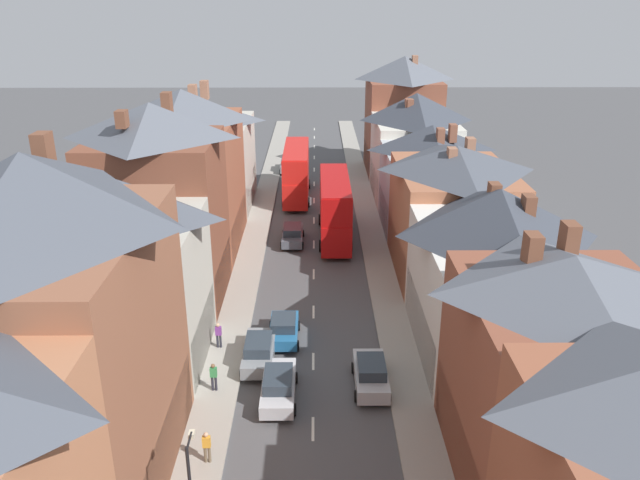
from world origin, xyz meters
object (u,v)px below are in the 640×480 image
at_px(double_decker_bus_lead, 335,207).
at_px(pedestrian_mid_left, 214,376).
at_px(car_parked_left_a, 371,374).
at_px(car_mid_white, 259,351).
at_px(double_decker_bus_mid_street, 296,172).
at_px(car_near_silver, 278,386).
at_px(car_far_grey, 288,165).
at_px(pedestrian_near_right, 207,446).
at_px(car_parked_right_a, 293,234).
at_px(pedestrian_mid_right, 219,334).
at_px(car_near_blue, 284,329).

xyz_separation_m(double_decker_bus_lead, pedestrian_mid_left, (-7.04, -22.44, -1.78)).
bearing_deg(car_parked_left_a, car_mid_white, 159.20).
bearing_deg(pedestrian_mid_left, double_decker_bus_mid_street, 84.20).
bearing_deg(car_near_silver, double_decker_bus_lead, 81.15).
bearing_deg(double_decker_bus_mid_street, car_near_silver, -89.98).
relative_size(car_far_grey, pedestrian_near_right, 2.70).
relative_size(car_parked_right_a, car_mid_white, 1.03).
relative_size(double_decker_bus_mid_street, pedestrian_mid_right, 6.71).
height_order(car_parked_right_a, car_mid_white, car_mid_white).
xyz_separation_m(double_decker_bus_lead, car_mid_white, (-4.89, -19.68, -1.98)).
bearing_deg(car_parked_right_a, car_near_blue, -90.00).
height_order(car_parked_left_a, pedestrian_mid_right, pedestrian_mid_right).
xyz_separation_m(car_near_silver, pedestrian_mid_right, (-3.82, 4.93, 0.21)).
relative_size(car_parked_left_a, pedestrian_mid_right, 2.62).
relative_size(car_mid_white, pedestrian_near_right, 2.75).
xyz_separation_m(car_near_silver, car_far_grey, (-1.30, 44.68, 0.03)).
distance_m(car_near_silver, pedestrian_mid_left, 3.51).
height_order(car_near_blue, car_far_grey, car_far_grey).
bearing_deg(double_decker_bus_mid_street, car_parked_right_a, -89.96).
bearing_deg(car_near_blue, double_decker_bus_lead, 78.15).
height_order(car_mid_white, pedestrian_near_right, pedestrian_near_right).
xyz_separation_m(pedestrian_mid_left, pedestrian_mid_right, (-0.36, 4.32, 0.00)).
height_order(car_near_silver, pedestrian_mid_right, pedestrian_mid_right).
relative_size(car_mid_white, pedestrian_mid_right, 2.75).
bearing_deg(car_parked_right_a, car_near_silver, -90.00).
relative_size(car_near_silver, pedestrian_mid_right, 2.81).
height_order(double_decker_bus_lead, pedestrian_mid_left, double_decker_bus_lead).
bearing_deg(pedestrian_mid_left, pedestrian_near_right, -84.58).
bearing_deg(double_decker_bus_lead, pedestrian_mid_right, -112.23).
xyz_separation_m(car_parked_right_a, pedestrian_mid_right, (-3.82, -16.99, 0.22)).
distance_m(double_decker_bus_mid_street, pedestrian_mid_left, 34.11).
xyz_separation_m(car_parked_left_a, pedestrian_near_right, (-7.83, -5.88, 0.19)).
bearing_deg(pedestrian_mid_right, car_parked_left_a, -24.19).
bearing_deg(pedestrian_near_right, car_parked_left_a, 36.88).
height_order(car_parked_right_a, pedestrian_mid_left, pedestrian_mid_left).
relative_size(car_parked_right_a, pedestrian_near_right, 2.84).
height_order(double_decker_bus_mid_street, car_parked_right_a, double_decker_bus_mid_street).
height_order(pedestrian_near_right, pedestrian_mid_right, same).
height_order(double_decker_bus_mid_street, car_mid_white, double_decker_bus_mid_street).
relative_size(car_parked_left_a, car_far_grey, 0.97).
bearing_deg(car_far_grey, car_near_blue, -88.08).
xyz_separation_m(double_decker_bus_lead, car_near_blue, (-3.59, -17.11, -2.01)).
bearing_deg(car_far_grey, pedestrian_mid_left, -92.80).
height_order(double_decker_bus_mid_street, car_parked_left_a, double_decker_bus_mid_street).
bearing_deg(pedestrian_mid_left, car_parked_left_a, 2.77).
distance_m(car_near_silver, car_mid_white, 3.62).
relative_size(double_decker_bus_mid_street, pedestrian_mid_left, 6.71).
bearing_deg(car_far_grey, double_decker_bus_lead, -77.26).
height_order(car_near_silver, car_parked_right_a, car_near_silver).
height_order(double_decker_bus_lead, double_decker_bus_mid_street, same).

